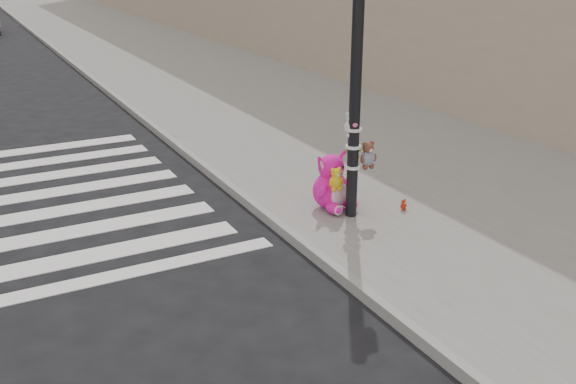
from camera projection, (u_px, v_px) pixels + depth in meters
ground at (238, 329)px, 6.84m from camera, size 120.00×120.00×0.00m
sidewalk_near at (259, 97)px, 17.26m from camera, size 7.00×80.00×0.14m
curb_edge at (132, 111)px, 15.76m from camera, size 0.12×80.00×0.15m
signal_pole at (355, 105)px, 8.85m from camera, size 0.68×0.50×4.00m
pink_bunny at (332, 185)px, 9.55m from camera, size 0.65×0.73×0.88m
red_teddy at (403, 205)px, 9.56m from camera, size 0.13×0.10×0.17m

